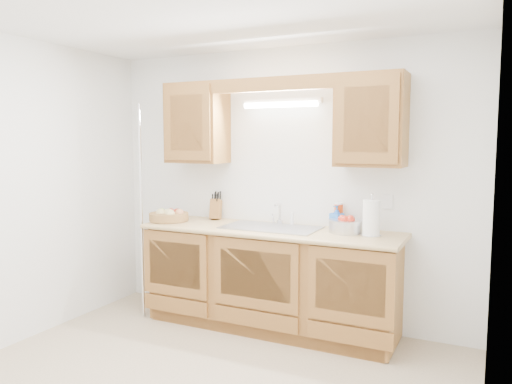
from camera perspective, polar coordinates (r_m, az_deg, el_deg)
The scene contains 17 objects.
room at distance 3.28m, azimuth -6.91°, elevation -1.37°, with size 3.52×3.50×2.50m.
base_cabinets at distance 4.48m, azimuth 1.66°, elevation -9.93°, with size 2.20×0.60×0.86m, color olive.
countertop at distance 4.37m, azimuth 1.60°, elevation -4.42°, with size 2.30×0.63×0.04m, color tan.
upper_cabinet_left at distance 4.83m, azimuth -6.73°, elevation 7.79°, with size 0.55×0.33×0.75m, color olive.
upper_cabinet_right at distance 4.18m, azimuth 13.05°, elevation 7.98°, with size 0.55×0.33×0.75m, color olive.
valance at distance 4.33m, azimuth 1.68°, elevation 12.23°, with size 2.20×0.05×0.12m, color olive.
fluorescent_fixture at distance 4.52m, azimuth 2.87°, elevation 10.14°, with size 0.76×0.08×0.08m.
sink at distance 4.40m, azimuth 1.71°, elevation -5.04°, with size 0.84×0.46×0.36m.
wire_shelf_pole at distance 4.76m, azimuth -12.97°, elevation -2.25°, with size 0.03×0.03×2.00m, color silver.
outlet_plate at distance 4.33m, azimuth 14.85°, elevation -1.09°, with size 0.08×0.01×0.12m, color white.
fruit_basket at distance 4.82m, azimuth -9.91°, elevation -2.67°, with size 0.42×0.42×0.12m.
knife_block at distance 4.86m, azimuth -4.62°, elevation -1.92°, with size 0.14×0.18×0.28m.
orange_canister at distance 4.40m, azimuth 9.42°, elevation -2.68°, with size 0.08×0.08×0.22m.
soap_bottle at distance 4.35m, azimuth 9.21°, elevation -2.89°, with size 0.09×0.10×0.21m, color blue.
sponge at distance 4.41m, azimuth 9.39°, elevation -4.03°, with size 0.11×0.09×0.02m.
paper_towel at distance 4.09m, azimuth 13.04°, elevation -2.95°, with size 0.17×0.17×0.35m.
apple_bowl at distance 4.21m, azimuth 10.26°, elevation -3.76°, with size 0.33×0.33×0.15m.
Camera 1 is at (1.76, -2.73, 1.66)m, focal length 35.00 mm.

